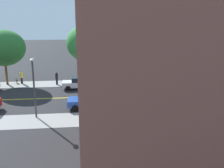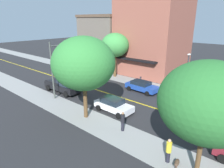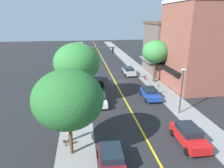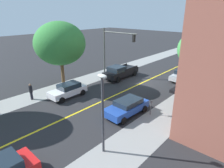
{
  "view_description": "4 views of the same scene",
  "coord_description": "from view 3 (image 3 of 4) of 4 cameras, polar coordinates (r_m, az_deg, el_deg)",
  "views": [
    {
      "loc": [
        -29.25,
        9.07,
        9.3
      ],
      "look_at": [
        -1.89,
        6.18,
        1.98
      ],
      "focal_mm": 42.79,
      "sensor_mm": 36.0,
      "label": 1
    },
    {
      "loc": [
        18.09,
        22.19,
        9.28
      ],
      "look_at": [
        1.52,
        7.63,
        2.12
      ],
      "focal_mm": 31.75,
      "sensor_mm": 36.0,
      "label": 2
    },
    {
      "loc": [
        5.7,
        34.55,
        10.96
      ],
      "look_at": [
        1.5,
        6.43,
        1.7
      ],
      "focal_mm": 32.88,
      "sensor_mm": 36.0,
      "label": 3
    },
    {
      "loc": [
        -13.2,
        21.25,
        8.87
      ],
      "look_at": [
        -1.61,
        8.29,
        2.41
      ],
      "focal_mm": 31.09,
      "sensor_mm": 36.0,
      "label": 4
    }
  ],
  "objects": [
    {
      "name": "ground_plane",
      "position": [
        36.69,
        0.84,
        0.65
      ],
      "size": [
        140.0,
        140.0,
        0.0
      ],
      "primitive_type": "plane",
      "color": "#262628"
    },
    {
      "name": "sidewalk_left",
      "position": [
        38.25,
        10.55,
        1.08
      ],
      "size": [
        3.33,
        126.0,
        0.01
      ],
      "primitive_type": "cube",
      "color": "gray",
      "rests_on": "ground"
    },
    {
      "name": "sidewalk_right",
      "position": [
        36.25,
        -9.41,
        0.2
      ],
      "size": [
        3.33,
        126.0,
        0.01
      ],
      "primitive_type": "cube",
      "color": "gray",
      "rests_on": "ground"
    },
    {
      "name": "road_centerline_stripe",
      "position": [
        36.69,
        0.84,
        0.66
      ],
      "size": [
        0.2,
        126.0,
        0.0
      ],
      "primitive_type": "cube",
      "color": "yellow",
      "rests_on": "ground"
    },
    {
      "name": "pale_office_building",
      "position": [
        44.71,
        16.91,
        9.78
      ],
      "size": [
        11.87,
        9.1,
        10.23
      ],
      "rotation": [
        0.0,
        0.0,
        -1.57
      ],
      "color": "#665B51",
      "rests_on": "ground"
    },
    {
      "name": "brick_apartment_block",
      "position": [
        36.04,
        23.66,
        9.95
      ],
      "size": [
        11.0,
        10.71,
        13.61
      ],
      "rotation": [
        0.0,
        0.0,
        -1.57
      ],
      "color": "#935142",
      "rests_on": "ground"
    },
    {
      "name": "street_tree_left_near",
      "position": [
        16.29,
        -12.1,
        -4.18
      ],
      "size": [
        5.56,
        5.56,
        7.28
      ],
      "color": "brown",
      "rests_on": "ground"
    },
    {
      "name": "street_tree_right_corner",
      "position": [
        36.44,
        12.07,
        8.72
      ],
      "size": [
        4.6,
        4.6,
        7.3
      ],
      "color": "brown",
      "rests_on": "ground"
    },
    {
      "name": "street_tree_left_far",
      "position": [
        26.73,
        -9.77,
        5.88
      ],
      "size": [
        5.89,
        5.89,
        7.97
      ],
      "color": "brown",
      "rests_on": "ground"
    },
    {
      "name": "fire_hydrant",
      "position": [
        38.34,
        9.15,
        1.8
      ],
      "size": [
        0.44,
        0.24,
        0.79
      ],
      "color": "red",
      "rests_on": "ground"
    },
    {
      "name": "parking_meter",
      "position": [
        31.17,
        12.72,
        -1.14
      ],
      "size": [
        0.12,
        0.18,
        1.46
      ],
      "color": "#4C4C51",
      "rests_on": "ground"
    },
    {
      "name": "traffic_light_mast",
      "position": [
        33.41,
        -5.5,
        6.98
      ],
      "size": [
        5.48,
        0.32,
        6.89
      ],
      "rotation": [
        0.0,
        0.0,
        3.14
      ],
      "color": "#474C47",
      "rests_on": "ground"
    },
    {
      "name": "street_lamp",
      "position": [
        24.94,
        18.89,
        -0.45
      ],
      "size": [
        0.7,
        0.36,
        5.48
      ],
      "color": "#38383D",
      "rests_on": "ground"
    },
    {
      "name": "red_sedan_left_curb",
      "position": [
        20.25,
        20.62,
        -13.19
      ],
      "size": [
        2.15,
        4.47,
        1.64
      ],
      "rotation": [
        0.0,
        0.0,
        1.55
      ],
      "color": "red",
      "rests_on": "ground"
    },
    {
      "name": "maroon_sedan_right_curb",
      "position": [
        16.39,
        -0.19,
        -20.21
      ],
      "size": [
        2.22,
        4.26,
        1.55
      ],
      "rotation": [
        0.0,
        0.0,
        1.54
      ],
      "color": "maroon",
      "rests_on": "ground"
    },
    {
      "name": "blue_sedan_left_curb",
      "position": [
        29.5,
        10.51,
        -2.51
      ],
      "size": [
        2.26,
        4.6,
        1.42
      ],
      "rotation": [
        0.0,
        0.0,
        1.53
      ],
      "color": "#1E429E",
      "rests_on": "ground"
    },
    {
      "name": "silver_sedan_left_curb",
      "position": [
        41.18,
        4.73,
        3.65
      ],
      "size": [
        2.1,
        4.67,
        1.46
      ],
      "rotation": [
        0.0,
        0.0,
        1.57
      ],
      "color": "#B7BABF",
      "rests_on": "ground"
    },
    {
      "name": "white_sedan_right_curb",
      "position": [
        26.94,
        -3.51,
        -4.19
      ],
      "size": [
        1.95,
        4.24,
        1.5
      ],
      "rotation": [
        0.0,
        0.0,
        1.57
      ],
      "color": "silver",
      "rests_on": "ground"
    },
    {
      "name": "black_pickup_truck",
      "position": [
        35.28,
        -4.6,
        1.46
      ],
      "size": [
        2.42,
        5.78,
        1.86
      ],
      "rotation": [
        0.0,
        0.0,
        1.59
      ],
      "color": "black",
      "rests_on": "ground"
    },
    {
      "name": "pedestrian_black_shirt",
      "position": [
        23.96,
        -8.44,
        -6.87
      ],
      "size": [
        0.36,
        0.36,
        1.79
      ],
      "rotation": [
        0.0,
        0.0,
        2.7
      ],
      "color": "black",
      "rests_on": "ground"
    },
    {
      "name": "pedestrian_yellow_shirt",
      "position": [
        19.72,
        -11.68,
        -12.89
      ],
      "size": [
        0.37,
        0.37,
        1.79
      ],
      "rotation": [
        0.0,
        0.0,
        3.27
      ],
      "color": "black",
      "rests_on": "ground"
    },
    {
      "name": "small_dog",
      "position": [
        19.4,
        -12.31,
        -15.33
      ],
      "size": [
        0.86,
        0.46,
        0.64
      ],
      "rotation": [
        0.0,
        0.0,
        0.23
      ],
      "color": "#4C3828",
      "rests_on": "ground"
    }
  ]
}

